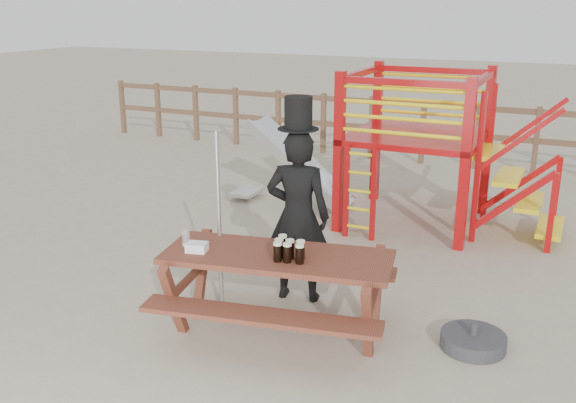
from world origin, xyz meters
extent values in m
plane|color=tan|center=(0.00, 0.00, 0.00)|extent=(60.00, 60.00, 0.00)
cube|color=brown|center=(0.00, 7.00, 1.10)|extent=(15.00, 0.06, 0.10)
cube|color=brown|center=(0.00, 7.00, 0.60)|extent=(15.00, 0.06, 0.10)
cube|color=brown|center=(-7.50, 7.00, 0.60)|extent=(0.09, 0.09, 1.20)
cube|color=brown|center=(-6.50, 7.00, 0.60)|extent=(0.09, 0.09, 1.20)
cube|color=brown|center=(-5.50, 7.00, 0.60)|extent=(0.09, 0.09, 1.20)
cube|color=brown|center=(-4.50, 7.00, 0.60)|extent=(0.09, 0.09, 1.20)
cube|color=brown|center=(-3.50, 7.00, 0.60)|extent=(0.09, 0.09, 1.20)
cube|color=brown|center=(-2.50, 7.00, 0.60)|extent=(0.09, 0.09, 1.20)
cube|color=brown|center=(-1.50, 7.00, 0.60)|extent=(0.09, 0.09, 1.20)
cube|color=brown|center=(-0.50, 7.00, 0.60)|extent=(0.09, 0.09, 1.20)
cube|color=brown|center=(0.50, 7.00, 0.60)|extent=(0.09, 0.09, 1.20)
cube|color=brown|center=(1.50, 7.00, 0.60)|extent=(0.09, 0.09, 1.20)
cube|color=#AD0B0D|center=(-0.60, 2.80, 1.05)|extent=(0.12, 0.12, 2.10)
cube|color=#AD0B0D|center=(1.00, 2.80, 1.05)|extent=(0.12, 0.12, 2.10)
cube|color=#AD0B0D|center=(-0.60, 4.40, 1.05)|extent=(0.12, 0.12, 2.10)
cube|color=#AD0B0D|center=(1.00, 4.40, 1.05)|extent=(0.12, 0.12, 2.10)
cube|color=#AD0B0D|center=(0.20, 3.60, 1.20)|extent=(1.72, 1.72, 0.08)
cube|color=#AD0B0D|center=(0.20, 2.80, 2.00)|extent=(1.60, 0.08, 0.08)
cube|color=#AD0B0D|center=(0.20, 4.40, 2.00)|extent=(1.60, 0.08, 0.08)
cube|color=#AD0B0D|center=(-0.60, 3.60, 2.00)|extent=(0.08, 1.60, 0.08)
cube|color=#AD0B0D|center=(1.00, 3.60, 2.00)|extent=(0.08, 1.60, 0.08)
cylinder|color=yellow|center=(0.20, 2.80, 1.38)|extent=(1.50, 0.05, 0.05)
cylinder|color=yellow|center=(0.20, 4.40, 1.38)|extent=(1.50, 0.05, 0.05)
cylinder|color=yellow|center=(0.20, 2.80, 1.56)|extent=(1.50, 0.05, 0.05)
cylinder|color=yellow|center=(0.20, 4.40, 1.56)|extent=(1.50, 0.05, 0.05)
cylinder|color=yellow|center=(0.20, 2.80, 1.74)|extent=(1.50, 0.05, 0.05)
cylinder|color=yellow|center=(0.20, 4.40, 1.74)|extent=(1.50, 0.05, 0.05)
cylinder|color=yellow|center=(0.20, 2.80, 1.92)|extent=(1.50, 0.05, 0.05)
cylinder|color=yellow|center=(0.20, 4.40, 1.92)|extent=(1.50, 0.05, 0.05)
cube|color=#AD0B0D|center=(-0.43, 2.65, 0.60)|extent=(0.06, 0.06, 1.20)
cube|color=#AD0B0D|center=(-0.07, 2.65, 0.60)|extent=(0.06, 0.06, 1.20)
cylinder|color=yellow|center=(-0.25, 2.65, 0.15)|extent=(0.36, 0.04, 0.04)
cylinder|color=yellow|center=(-0.25, 2.65, 0.39)|extent=(0.36, 0.04, 0.04)
cylinder|color=yellow|center=(-0.25, 2.65, 0.63)|extent=(0.36, 0.04, 0.04)
cylinder|color=yellow|center=(-0.25, 2.65, 0.87)|extent=(0.36, 0.04, 0.04)
cylinder|color=yellow|center=(-0.25, 2.65, 1.11)|extent=(0.36, 0.04, 0.04)
cube|color=yellow|center=(1.15, 3.60, 1.08)|extent=(0.30, 0.90, 0.06)
cube|color=yellow|center=(1.43, 3.60, 0.78)|extent=(0.30, 0.90, 0.06)
cube|color=yellow|center=(1.71, 3.60, 0.48)|extent=(0.30, 0.90, 0.06)
cube|color=yellow|center=(1.99, 3.60, 0.18)|extent=(0.30, 0.90, 0.06)
cube|color=#AD0B0D|center=(1.55, 3.15, 0.60)|extent=(0.95, 0.08, 0.86)
cube|color=#AD0B0D|center=(1.55, 4.05, 0.60)|extent=(0.95, 0.08, 0.86)
cube|color=silver|center=(-1.50, 3.60, 0.62)|extent=(1.53, 0.55, 1.21)
cube|color=silver|center=(-1.50, 3.33, 0.66)|extent=(1.58, 0.04, 1.28)
cube|color=silver|center=(-1.50, 3.87, 0.66)|extent=(1.58, 0.04, 1.28)
cube|color=silver|center=(-2.40, 3.60, 0.10)|extent=(0.35, 0.55, 0.05)
cube|color=brown|center=(-0.11, -0.04, 0.76)|extent=(2.13, 1.12, 0.05)
cube|color=brown|center=(0.00, -0.59, 0.46)|extent=(2.04, 0.65, 0.04)
cube|color=brown|center=(-0.21, 0.51, 0.46)|extent=(2.04, 0.65, 0.04)
cube|color=brown|center=(-0.95, -0.20, 0.36)|extent=(0.30, 1.21, 0.73)
cube|color=brown|center=(0.74, 0.12, 0.36)|extent=(0.30, 1.21, 0.73)
imported|color=black|center=(-0.25, 0.73, 0.88)|extent=(0.71, 0.54, 1.76)
cube|color=#0D8F3C|center=(-0.28, 0.87, 1.09)|extent=(0.07, 0.03, 0.41)
cylinder|color=black|center=(-0.25, 0.73, 1.76)|extent=(0.40, 0.40, 0.01)
cylinder|color=black|center=(-0.25, 0.73, 1.92)|extent=(0.27, 0.27, 0.30)
cube|color=white|center=(-0.28, 0.87, 2.03)|extent=(0.14, 0.03, 0.04)
cylinder|color=#B2B2B7|center=(-0.81, 0.15, 0.90)|extent=(0.04, 0.04, 1.80)
cylinder|color=#333438|center=(1.57, 0.45, 0.07)|extent=(0.57, 0.57, 0.13)
cylinder|color=#333438|center=(1.57, 0.45, 0.19)|extent=(0.07, 0.07, 0.11)
cube|color=white|center=(-0.79, -0.28, 0.83)|extent=(0.21, 0.18, 0.08)
cylinder|color=black|center=(-0.03, -0.19, 0.86)|extent=(0.07, 0.07, 0.15)
cylinder|color=beige|center=(-0.03, -0.19, 0.95)|extent=(0.07, 0.07, 0.02)
cylinder|color=black|center=(0.05, -0.17, 0.86)|extent=(0.07, 0.07, 0.15)
cylinder|color=beige|center=(0.05, -0.17, 0.95)|extent=(0.07, 0.07, 0.02)
cylinder|color=black|center=(0.16, -0.15, 0.86)|extent=(0.07, 0.07, 0.15)
cylinder|color=beige|center=(0.16, -0.15, 0.95)|extent=(0.07, 0.07, 0.02)
cylinder|color=black|center=(-0.06, -0.10, 0.86)|extent=(0.07, 0.07, 0.15)
cylinder|color=beige|center=(-0.06, -0.10, 0.95)|extent=(0.07, 0.07, 0.02)
cylinder|color=black|center=(0.03, -0.08, 0.86)|extent=(0.07, 0.07, 0.15)
cylinder|color=beige|center=(0.03, -0.08, 0.95)|extent=(0.07, 0.07, 0.02)
cylinder|color=black|center=(0.13, -0.06, 0.86)|extent=(0.07, 0.07, 0.15)
cylinder|color=beige|center=(0.13, -0.06, 0.95)|extent=(0.07, 0.07, 0.02)
cylinder|color=black|center=(-0.07, 0.00, 0.86)|extent=(0.07, 0.07, 0.15)
cylinder|color=beige|center=(-0.07, 0.00, 0.95)|extent=(0.07, 0.07, 0.02)
cylinder|color=silver|center=(-0.95, -0.21, 0.86)|extent=(0.07, 0.07, 0.15)
cylinder|color=beige|center=(-0.95, -0.21, 0.80)|extent=(0.07, 0.07, 0.02)
camera|label=1|loc=(2.21, -4.79, 2.92)|focal=40.00mm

